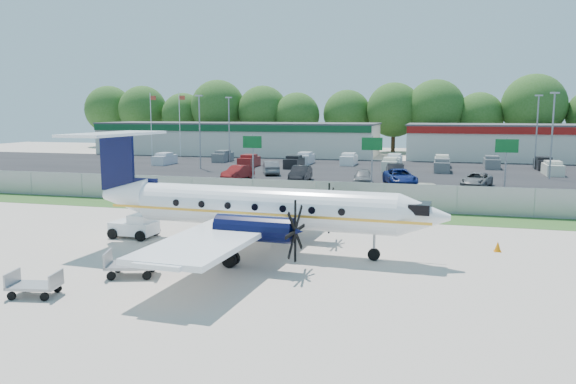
% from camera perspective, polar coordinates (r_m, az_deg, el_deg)
% --- Properties ---
extents(ground, '(170.00, 170.00, 0.00)m').
position_cam_1_polar(ground, '(28.53, -3.18, -6.25)').
color(ground, beige).
rests_on(ground, ground).
extents(grass_verge, '(170.00, 4.00, 0.02)m').
position_cam_1_polar(grass_verge, '(39.83, 2.27, -2.07)').
color(grass_verge, '#2D561E').
rests_on(grass_verge, ground).
extents(access_road, '(170.00, 8.00, 0.02)m').
position_cam_1_polar(access_road, '(46.58, 4.20, -0.58)').
color(access_road, black).
rests_on(access_road, ground).
extents(parking_lot, '(170.00, 32.00, 0.02)m').
position_cam_1_polar(parking_lot, '(67.15, 7.64, 2.07)').
color(parking_lot, black).
rests_on(parking_lot, ground).
extents(perimeter_fence, '(120.00, 0.06, 1.99)m').
position_cam_1_polar(perimeter_fence, '(41.59, 2.89, -0.25)').
color(perimeter_fence, gray).
rests_on(perimeter_fence, ground).
extents(building_west, '(46.40, 12.40, 5.24)m').
position_cam_1_polar(building_west, '(94.17, -5.18, 5.45)').
color(building_west, silver).
rests_on(building_west, ground).
extents(building_east, '(44.40, 12.40, 5.24)m').
position_cam_1_polar(building_east, '(89.96, 26.34, 4.51)').
color(building_east, silver).
rests_on(building_east, ground).
extents(sign_left, '(1.80, 0.26, 5.00)m').
position_cam_1_polar(sign_left, '(52.00, -3.63, 4.33)').
color(sign_left, gray).
rests_on(sign_left, ground).
extents(sign_mid, '(1.80, 0.26, 5.00)m').
position_cam_1_polar(sign_mid, '(49.57, 8.53, 4.07)').
color(sign_mid, gray).
rests_on(sign_mid, ground).
extents(sign_right, '(1.80, 0.26, 5.00)m').
position_cam_1_polar(sign_right, '(49.51, 21.30, 3.60)').
color(sign_right, gray).
rests_on(sign_right, ground).
extents(flagpole_west, '(1.06, 0.12, 10.00)m').
position_cam_1_polar(flagpole_west, '(92.69, -13.71, 7.07)').
color(flagpole_west, white).
rests_on(flagpole_west, ground).
extents(flagpole_east, '(1.06, 0.12, 10.00)m').
position_cam_1_polar(flagpole_east, '(90.39, -10.91, 7.13)').
color(flagpole_east, white).
rests_on(flagpole_east, ground).
extents(light_pole_nw, '(0.90, 0.35, 9.09)m').
position_cam_1_polar(light_pole_nw, '(70.37, -8.97, 6.58)').
color(light_pole_nw, gray).
rests_on(light_pole_nw, ground).
extents(light_pole_ne, '(0.90, 0.35, 9.09)m').
position_cam_1_polar(light_pole_ne, '(65.20, 25.28, 5.78)').
color(light_pole_ne, gray).
rests_on(light_pole_ne, ground).
extents(light_pole_sw, '(0.90, 0.35, 9.09)m').
position_cam_1_polar(light_pole_sw, '(79.60, -6.01, 6.81)').
color(light_pole_sw, gray).
rests_on(light_pole_sw, ground).
extents(light_pole_se, '(0.90, 0.35, 9.09)m').
position_cam_1_polar(light_pole_se, '(75.07, 23.97, 6.07)').
color(light_pole_se, gray).
rests_on(light_pole_se, ground).
extents(tree_line, '(112.00, 6.00, 14.00)m').
position_cam_1_polar(tree_line, '(100.83, 10.22, 4.04)').
color(tree_line, '#255017').
rests_on(tree_line, ground).
extents(aircraft, '(19.24, 18.99, 5.96)m').
position_cam_1_polar(aircraft, '(28.53, -3.16, -1.51)').
color(aircraft, white).
rests_on(aircraft, ground).
extents(pushback_tug, '(2.56, 1.88, 1.34)m').
position_cam_1_polar(pushback_tug, '(33.05, -15.22, -3.37)').
color(pushback_tug, white).
rests_on(pushback_tug, ground).
extents(baggage_cart_near, '(2.03, 1.44, 0.98)m').
position_cam_1_polar(baggage_cart_near, '(24.09, -24.35, -8.60)').
color(baggage_cart_near, gray).
rests_on(baggage_cart_near, ground).
extents(baggage_cart_far, '(2.44, 1.89, 1.13)m').
position_cam_1_polar(baggage_cart_far, '(25.47, -15.58, -7.10)').
color(baggage_cart_far, gray).
rests_on(baggage_cart_far, ground).
extents(cone_nose, '(0.37, 0.37, 0.53)m').
position_cam_1_polar(cone_nose, '(30.72, 20.53, -5.23)').
color(cone_nose, orange).
rests_on(cone_nose, ground).
extents(cone_starboard_wing, '(0.35, 0.35, 0.50)m').
position_cam_1_polar(cone_starboard_wing, '(37.03, -4.61, -2.52)').
color(cone_starboard_wing, orange).
rests_on(cone_starboard_wing, ground).
extents(road_car_west, '(4.72, 1.68, 1.55)m').
position_cam_1_polar(road_car_west, '(49.71, -13.46, -0.24)').
color(road_car_west, silver).
rests_on(road_car_west, ground).
extents(road_car_mid, '(3.97, 1.86, 1.31)m').
position_cam_1_polar(road_car_mid, '(47.99, 13.42, -0.54)').
color(road_car_mid, beige).
rests_on(road_car_mid, ground).
extents(parked_car_a, '(2.41, 4.69, 1.47)m').
position_cam_1_polar(parked_car_a, '(59.32, -5.11, 1.29)').
color(parked_car_a, maroon).
rests_on(parked_car_a, ground).
extents(parked_car_b, '(1.95, 4.94, 1.60)m').
position_cam_1_polar(parked_car_b, '(57.35, 1.28, 1.08)').
color(parked_car_b, black).
rests_on(parked_car_b, ground).
extents(parked_car_c, '(2.37, 4.70, 1.31)m').
position_cam_1_polar(parked_car_c, '(55.83, 7.64, 0.82)').
color(parked_car_c, '#595B5E').
rests_on(parked_car_c, ground).
extents(parked_car_d, '(4.03, 6.11, 1.56)m').
position_cam_1_polar(parked_car_d, '(55.60, 11.29, 0.70)').
color(parked_car_d, navy).
rests_on(parked_car_d, ground).
extents(parked_car_e, '(3.48, 5.34, 1.37)m').
position_cam_1_polar(parked_car_e, '(56.07, 18.57, 0.49)').
color(parked_car_e, '#595B5E').
rests_on(parked_car_e, ground).
extents(parked_car_f, '(3.23, 4.94, 1.54)m').
position_cam_1_polar(parked_car_f, '(63.78, -1.75, 1.80)').
color(parked_car_f, '#595B5E').
rests_on(parked_car_f, ground).
extents(parked_car_g, '(2.36, 4.97, 1.57)m').
position_cam_1_polar(parked_car_g, '(61.79, 10.77, 1.46)').
color(parked_car_g, black).
rests_on(parked_car_g, ground).
extents(far_parking_rows, '(56.00, 10.00, 1.60)m').
position_cam_1_polar(far_parking_rows, '(72.09, 8.17, 2.47)').
color(far_parking_rows, gray).
rests_on(far_parking_rows, ground).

